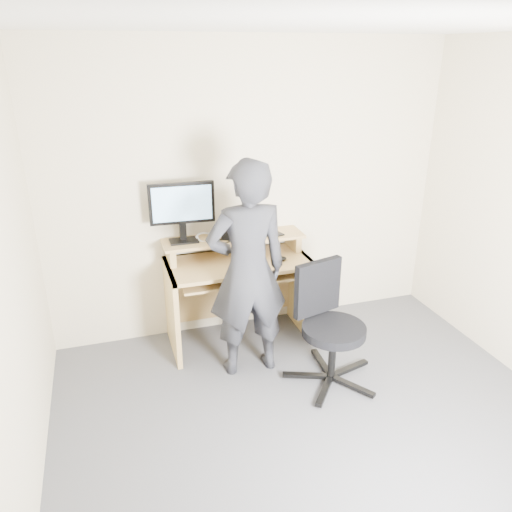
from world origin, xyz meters
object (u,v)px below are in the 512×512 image
monitor (182,207)px  office_chair (328,321)px  desk (237,279)px  person (247,271)px

monitor → office_chair: bearing=-41.7°
monitor → office_chair: 1.46m
desk → person: (-0.05, -0.51, 0.30)m
monitor → office_chair: (0.91, -0.89, -0.71)m
monitor → person: 0.78m
monitor → person: person is taller
office_chair → person: bearing=136.1°
desk → monitor: 0.79m
monitor → office_chair: size_ratio=0.58×
desk → monitor: size_ratio=2.28×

